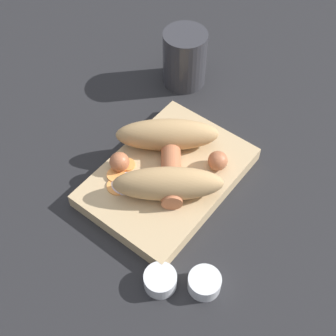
% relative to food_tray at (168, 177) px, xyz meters
% --- Properties ---
extents(ground_plane, '(3.00, 3.00, 0.00)m').
position_rel_food_tray_xyz_m(ground_plane, '(0.00, 0.00, -0.01)').
color(ground_plane, '#232326').
extents(food_tray, '(0.26, 0.18, 0.02)m').
position_rel_food_tray_xyz_m(food_tray, '(0.00, 0.00, 0.00)').
color(food_tray, tan).
rests_on(food_tray, ground_plane).
extents(bread_roll, '(0.21, 0.22, 0.05)m').
position_rel_food_tray_xyz_m(bread_roll, '(-0.00, -0.00, 0.04)').
color(bread_roll, tan).
rests_on(bread_roll, food_tray).
extents(sausage, '(0.14, 0.15, 0.03)m').
position_rel_food_tray_xyz_m(sausage, '(-0.01, -0.00, 0.03)').
color(sausage, '#B26642').
rests_on(sausage, food_tray).
extents(pickled_veggies, '(0.08, 0.06, 0.00)m').
position_rel_food_tray_xyz_m(pickled_veggies, '(0.05, -0.04, 0.01)').
color(pickled_veggies, '#F99E4C').
rests_on(pickled_veggies, food_tray).
extents(condiment_cup_near, '(0.05, 0.05, 0.02)m').
position_rel_food_tray_xyz_m(condiment_cup_near, '(0.14, 0.10, -0.00)').
color(condiment_cup_near, silver).
rests_on(condiment_cup_near, ground_plane).
extents(condiment_cup_far, '(0.05, 0.05, 0.02)m').
position_rel_food_tray_xyz_m(condiment_cup_far, '(0.11, 0.15, -0.00)').
color(condiment_cup_far, silver).
rests_on(condiment_cup_far, ground_plane).
extents(drink_glass, '(0.08, 0.08, 0.11)m').
position_rel_food_tray_xyz_m(drink_glass, '(-0.20, -0.12, 0.04)').
color(drink_glass, '#333338').
rests_on(drink_glass, ground_plane).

